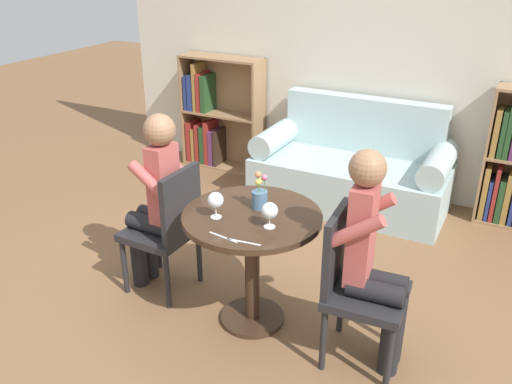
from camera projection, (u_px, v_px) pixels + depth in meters
The scene contains 14 objects.
ground_plane at pixel (252, 319), 3.43m from camera, with size 16.00×16.00×0.00m, color brown.
back_wall at pixel (376, 45), 4.75m from camera, with size 5.20×0.05×2.70m.
round_table at pixel (252, 241), 3.19m from camera, with size 0.82×0.82×0.75m.
couch at pixel (352, 171), 4.84m from camera, with size 1.68×0.80×0.92m.
bookshelf_left at pixel (215, 117), 5.64m from camera, with size 0.86×0.28×1.15m.
chair_left at pixel (168, 225), 3.52m from camera, with size 0.43×0.43×0.90m.
chair_right at pixel (354, 282), 2.94m from camera, with size 0.45×0.45×0.90m.
person_left at pixel (156, 200), 3.49m from camera, with size 0.42×0.35×1.24m.
person_right at pixel (374, 259), 2.84m from camera, with size 0.43×0.36×1.26m.
wine_glass_left at pixel (216, 201), 3.04m from camera, with size 0.09×0.09×0.15m.
wine_glass_right at pixel (270, 211), 2.93m from camera, with size 0.09×0.09×0.15m.
flower_vase at pixel (260, 196), 3.16m from camera, with size 0.10×0.10×0.24m.
knife_left_setting at pixel (244, 242), 2.82m from camera, with size 0.19×0.03×0.00m.
fork_left_setting at pixel (223, 237), 2.87m from camera, with size 0.19×0.04×0.00m.
Camera 1 is at (1.30, -2.45, 2.17)m, focal length 38.00 mm.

